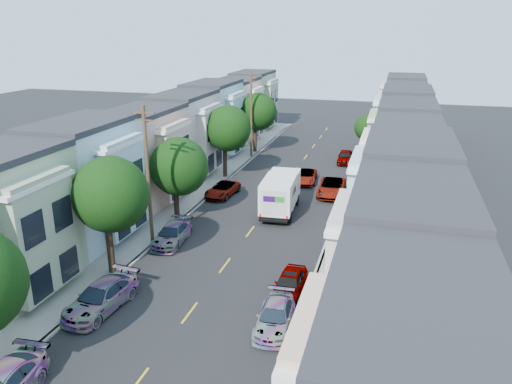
{
  "coord_description": "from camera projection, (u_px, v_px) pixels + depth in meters",
  "views": [
    {
      "loc": [
        10.09,
        -28.26,
        15.18
      ],
      "look_at": [
        -0.41,
        9.13,
        2.2
      ],
      "focal_mm": 35.0,
      "sensor_mm": 36.0,
      "label": 1
    }
  ],
  "objects": [
    {
      "name": "parked_left_d",
      "position": [
        222.0,
        190.0,
        46.58
      ],
      "size": [
        2.54,
        4.71,
        1.26
      ],
      "primitive_type": "imported",
      "rotation": [
        0.0,
        0.0,
        -0.1
      ],
      "color": "black",
      "rests_on": "ground"
    },
    {
      "name": "tree_c",
      "position": [
        178.0,
        167.0,
        39.81
      ],
      "size": [
        4.7,
        4.7,
        6.85
      ],
      "color": "black",
      "rests_on": "ground"
    },
    {
      "name": "parked_right_d",
      "position": [
        345.0,
        157.0,
        57.78
      ],
      "size": [
        1.84,
        4.49,
        1.44
      ],
      "primitive_type": "imported",
      "rotation": [
        0.0,
        0.0,
        0.03
      ],
      "color": "black",
      "rests_on": "ground"
    },
    {
      "name": "tree_far_r",
      "position": [
        366.0,
        128.0,
        58.79
      ],
      "size": [
        3.0,
        3.0,
        5.24
      ],
      "color": "black",
      "rests_on": "ground"
    },
    {
      "name": "utility_pole_near",
      "position": [
        148.0,
        176.0,
        35.01
      ],
      "size": [
        1.6,
        0.26,
        10.0
      ],
      "color": "#42301E",
      "rests_on": "ground"
    },
    {
      "name": "curb_left",
      "position": [
        217.0,
        189.0,
        48.43
      ],
      "size": [
        0.3,
        70.0,
        0.15
      ],
      "primitive_type": "cube",
      "color": "gray",
      "rests_on": "ground"
    },
    {
      "name": "tree_e",
      "position": [
        257.0,
        112.0,
        61.22
      ],
      "size": [
        4.6,
        4.6,
        7.45
      ],
      "color": "black",
      "rests_on": "ground"
    },
    {
      "name": "townhouse_row_left",
      "position": [
        168.0,
        186.0,
        49.76
      ],
      "size": [
        5.0,
        70.0,
        8.5
      ],
      "primitive_type": "cube",
      "color": "#F2DCC6",
      "rests_on": "ground"
    },
    {
      "name": "fedex_truck",
      "position": [
        281.0,
        192.0,
        42.2
      ],
      "size": [
        2.58,
        6.71,
        3.22
      ],
      "rotation": [
        0.0,
        0.0,
        0.06
      ],
      "color": "white",
      "rests_on": "ground"
    },
    {
      "name": "parked_right_c",
      "position": [
        332.0,
        188.0,
        46.82
      ],
      "size": [
        2.65,
        5.41,
        1.48
      ],
      "primitive_type": "imported",
      "rotation": [
        0.0,
        0.0,
        0.04
      ],
      "color": "black",
      "rests_on": "ground"
    },
    {
      "name": "parked_right_a",
      "position": [
        275.0,
        317.0,
        26.19
      ],
      "size": [
        2.07,
        4.39,
        1.29
      ],
      "primitive_type": "imported",
      "rotation": [
        0.0,
        0.0,
        0.06
      ],
      "color": "#454D52",
      "rests_on": "ground"
    },
    {
      "name": "parked_left_b",
      "position": [
        101.0,
        297.0,
        27.85
      ],
      "size": [
        2.62,
        5.24,
        1.52
      ],
      "primitive_type": "imported",
      "rotation": [
        0.0,
        0.0,
        -0.1
      ],
      "color": "#0E1834",
      "rests_on": "ground"
    },
    {
      "name": "utility_pole_far",
      "position": [
        251.0,
        115.0,
        58.75
      ],
      "size": [
        1.6,
        0.26,
        10.0
      ],
      "color": "#42301E",
      "rests_on": "ground"
    },
    {
      "name": "curb_right",
      "position": [
        342.0,
        201.0,
        45.33
      ],
      "size": [
        0.3,
        70.0,
        0.15
      ],
      "primitive_type": "cube",
      "color": "gray",
      "rests_on": "ground"
    },
    {
      "name": "ground",
      "position": [
        225.0,
        266.0,
        33.2
      ],
      "size": [
        160.0,
        160.0,
        0.0
      ],
      "primitive_type": "plane",
      "color": "black",
      "rests_on": "ground"
    },
    {
      "name": "townhouse_row_right",
      "position": [
        400.0,
        207.0,
        44.04
      ],
      "size": [
        5.0,
        70.0,
        8.5
      ],
      "primitive_type": "cube",
      "color": "#F2DCC6",
      "rests_on": "ground"
    },
    {
      "name": "lead_sedan",
      "position": [
        306.0,
        177.0,
        50.63
      ],
      "size": [
        2.47,
        4.69,
        1.26
      ],
      "primitive_type": "imported",
      "rotation": [
        0.0,
        0.0,
        0.09
      ],
      "color": "black",
      "rests_on": "ground"
    },
    {
      "name": "parked_right_b",
      "position": [
        290.0,
        283.0,
        29.54
      ],
      "size": [
        1.71,
        4.23,
        1.36
      ],
      "primitive_type": "imported",
      "rotation": [
        0.0,
        0.0,
        -0.02
      ],
      "color": "white",
      "rests_on": "ground"
    },
    {
      "name": "parked_left_c",
      "position": [
        172.0,
        235.0,
        36.43
      ],
      "size": [
        2.19,
        4.66,
        1.37
      ],
      "primitive_type": "imported",
      "rotation": [
        0.0,
        0.0,
        0.06
      ],
      "color": "silver",
      "rests_on": "ground"
    },
    {
      "name": "sidewalk_right",
      "position": [
        356.0,
        202.0,
        44.99
      ],
      "size": [
        2.6,
        70.0,
        0.15
      ],
      "primitive_type": "cube",
      "color": "gray",
      "rests_on": "ground"
    },
    {
      "name": "sidewalk_left",
      "position": [
        204.0,
        188.0,
        48.76
      ],
      "size": [
        2.6,
        70.0,
        0.15
      ],
      "primitive_type": "cube",
      "color": "gray",
      "rests_on": "ground"
    },
    {
      "name": "tree_b",
      "position": [
        109.0,
        195.0,
        30.35
      ],
      "size": [
        4.7,
        4.7,
        7.78
      ],
      "color": "black",
      "rests_on": "ground"
    },
    {
      "name": "road_slab",
      "position": [
        277.0,
        195.0,
        46.9
      ],
      "size": [
        12.0,
        70.0,
        0.02
      ],
      "primitive_type": "cube",
      "color": "black",
      "rests_on": "ground"
    },
    {
      "name": "tree_d",
      "position": [
        227.0,
        129.0,
        50.7
      ],
      "size": [
        4.7,
        4.7,
        7.62
      ],
      "color": "black",
      "rests_on": "ground"
    },
    {
      "name": "centerline",
      "position": [
        277.0,
        196.0,
        46.9
      ],
      "size": [
        0.12,
        70.0,
        0.01
      ],
      "primitive_type": "cube",
      "color": "gold",
      "rests_on": "ground"
    }
  ]
}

